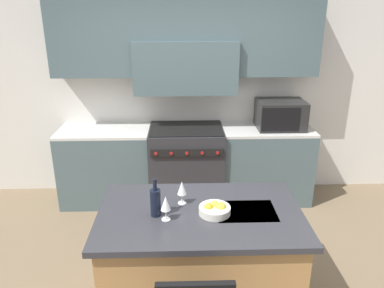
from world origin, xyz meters
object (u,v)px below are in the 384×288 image
(range_stove, at_px, (186,164))
(microwave, at_px, (280,114))
(wine_glass_near, at_px, (166,204))
(wine_glass_far, at_px, (182,189))
(fruit_bowl, at_px, (215,209))
(wine_bottle, at_px, (155,202))

(range_stove, height_order, microwave, microwave)
(range_stove, relative_size, microwave, 1.71)
(wine_glass_near, relative_size, wine_glass_far, 1.00)
(wine_glass_near, bearing_deg, microwave, 56.16)
(wine_glass_near, height_order, fruit_bowl, wine_glass_near)
(microwave, distance_m, wine_glass_near, 2.34)
(wine_glass_far, bearing_deg, microwave, 55.29)
(microwave, relative_size, wine_bottle, 1.90)
(range_stove, relative_size, wine_glass_near, 5.07)
(microwave, bearing_deg, fruit_bowl, -116.86)
(microwave, height_order, wine_bottle, microwave)
(wine_glass_far, bearing_deg, range_stove, 87.97)
(wine_bottle, height_order, fruit_bowl, wine_bottle)
(range_stove, xyz_separation_m, wine_bottle, (-0.25, -1.86, 0.53))
(wine_bottle, height_order, wine_glass_near, wine_bottle)
(microwave, xyz_separation_m, wine_bottle, (-1.38, -1.88, -0.10))
(wine_bottle, bearing_deg, microwave, 53.75)
(microwave, height_order, fruit_bowl, microwave)
(microwave, height_order, wine_glass_near, microwave)
(range_stove, distance_m, wine_bottle, 1.95)
(range_stove, relative_size, wine_bottle, 3.24)
(microwave, distance_m, wine_bottle, 2.33)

